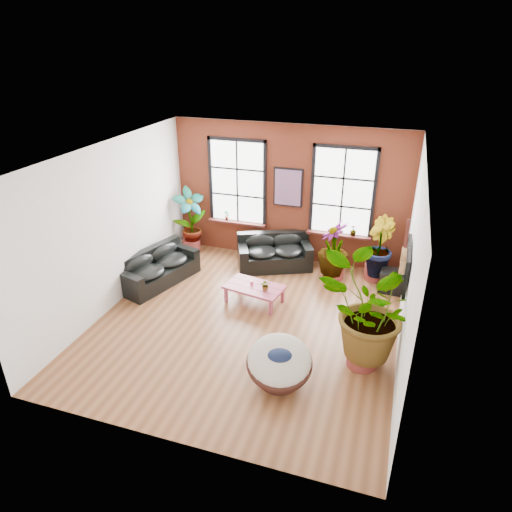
% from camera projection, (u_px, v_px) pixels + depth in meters
% --- Properties ---
extents(room, '(6.04, 6.54, 3.54)m').
position_uv_depth(room, '(249.00, 243.00, 8.82)').
color(room, brown).
rests_on(room, ground).
extents(sofa_back, '(2.03, 1.56, 0.84)m').
position_uv_depth(sofa_back, '(274.00, 253.00, 11.59)').
color(sofa_back, black).
rests_on(sofa_back, ground).
extents(sofa_left, '(1.40, 2.17, 0.80)m').
position_uv_depth(sofa_left, '(157.00, 268.00, 10.87)').
color(sofa_left, black).
rests_on(sofa_left, ground).
extents(coffee_table, '(1.37, 0.94, 0.49)m').
position_uv_depth(coffee_table, '(254.00, 288.00, 10.02)').
color(coffee_table, '#9A374F').
rests_on(coffee_table, ground).
extents(papasan_chair, '(1.39, 1.40, 0.84)m').
position_uv_depth(papasan_chair, '(279.00, 363.00, 7.63)').
color(papasan_chair, '#381A14').
rests_on(papasan_chair, ground).
extents(poster, '(0.74, 0.06, 0.98)m').
position_uv_depth(poster, '(288.00, 187.00, 11.33)').
color(poster, black).
rests_on(poster, room).
extents(tv_wall_unit, '(0.13, 1.86, 1.20)m').
position_uv_depth(tv_wall_unit, '(406.00, 263.00, 8.48)').
color(tv_wall_unit, black).
rests_on(tv_wall_unit, room).
extents(media_box, '(0.61, 0.52, 0.50)m').
position_uv_depth(media_box, '(393.00, 281.00, 10.52)').
color(media_box, black).
rests_on(media_box, ground).
extents(pot_back_left, '(0.56, 0.56, 0.35)m').
position_uv_depth(pot_back_left, '(192.00, 245.00, 12.50)').
color(pot_back_left, maroon).
rests_on(pot_back_left, ground).
extents(pot_back_right, '(0.63, 0.63, 0.38)m').
position_uv_depth(pot_back_right, '(375.00, 272.00, 11.07)').
color(pot_back_right, maroon).
rests_on(pot_back_right, ground).
extents(pot_right_wall, '(0.71, 0.71, 0.40)m').
position_uv_depth(pot_right_wall, '(362.00, 356.00, 8.16)').
color(pot_right_wall, maroon).
rests_on(pot_right_wall, ground).
extents(pot_mid, '(0.55, 0.55, 0.36)m').
position_uv_depth(pot_mid, '(333.00, 271.00, 11.11)').
color(pot_mid, maroon).
rests_on(pot_mid, ground).
extents(floor_plant_back_left, '(1.03, 1.04, 1.66)m').
position_uv_depth(floor_plant_back_left, '(190.00, 218.00, 12.11)').
color(floor_plant_back_left, '#15522B').
rests_on(floor_plant_back_left, ground).
extents(floor_plant_back_right, '(0.84, 0.94, 1.43)m').
position_uv_depth(floor_plant_back_right, '(378.00, 246.00, 10.77)').
color(floor_plant_back_right, '#15522B').
rests_on(floor_plant_back_right, ground).
extents(floor_plant_right_wall, '(2.07, 1.93, 1.86)m').
position_uv_depth(floor_plant_right_wall, '(367.00, 313.00, 7.80)').
color(floor_plant_right_wall, '#15522B').
rests_on(floor_plant_right_wall, ground).
extents(floor_plant_mid, '(0.91, 0.91, 1.32)m').
position_uv_depth(floor_plant_mid, '(334.00, 248.00, 10.82)').
color(floor_plant_mid, '#15522B').
rests_on(floor_plant_mid, ground).
extents(table_plant, '(0.27, 0.25, 0.25)m').
position_uv_depth(table_plant, '(266.00, 285.00, 9.79)').
color(table_plant, '#15522B').
rests_on(table_plant, coffee_table).
extents(sill_plant_left, '(0.17, 0.17, 0.27)m').
position_uv_depth(sill_plant_left, '(226.00, 215.00, 12.14)').
color(sill_plant_left, '#15522B').
rests_on(sill_plant_left, room).
extents(sill_plant_right, '(0.19, 0.19, 0.27)m').
position_uv_depth(sill_plant_right, '(353.00, 230.00, 11.21)').
color(sill_plant_right, '#15522B').
rests_on(sill_plant_right, room).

